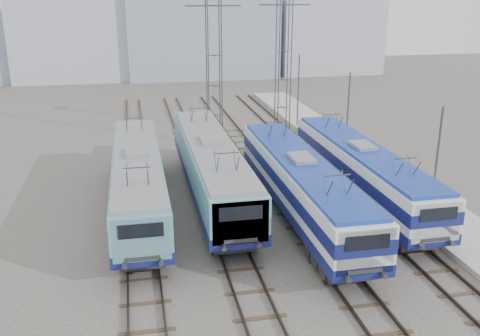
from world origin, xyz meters
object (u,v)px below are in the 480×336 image
object	(u,v)px
locomotive_center_left	(211,166)
catenary_tower_west	(214,66)
locomotive_center_right	(302,184)
catenary_tower_east	(283,61)
mast_front	(435,172)
mast_mid	(347,120)
mast_rear	(298,92)
locomotive_far_left	(138,178)
locomotive_far_right	(362,168)

from	to	relation	value
locomotive_center_left	catenary_tower_west	distance (m)	13.92
locomotive_center_left	locomotive_center_right	bearing A→B (deg)	-41.86
catenary_tower_east	mast_front	size ratio (longest dim) A/B	1.71
catenary_tower_west	mast_mid	size ratio (longest dim) A/B	1.71
mast_front	mast_rear	world-z (taller)	same
catenary_tower_east	mast_mid	world-z (taller)	catenary_tower_east
catenary_tower_west	catenary_tower_east	size ratio (longest dim) A/B	1.00
catenary_tower_east	mast_rear	xyz separation A→B (m)	(2.10, 2.00, -3.14)
locomotive_far_left	locomotive_center_right	distance (m)	9.46
catenary_tower_east	catenary_tower_west	bearing A→B (deg)	-162.90
locomotive_center_right	mast_rear	bearing A→B (deg)	73.22
mast_front	mast_mid	xyz separation A→B (m)	(0.00, 12.00, 0.00)
locomotive_far_left	mast_front	bearing A→B (deg)	-20.84
locomotive_far_right	mast_rear	xyz separation A→B (m)	(1.85, 19.09, 1.28)
mast_mid	catenary_tower_east	bearing A→B (deg)	101.86
locomotive_far_right	mast_mid	xyz separation A→B (m)	(1.85, 7.09, 1.28)
locomotive_center_left	catenary_tower_east	distance (m)	17.93
locomotive_center_left	mast_front	size ratio (longest dim) A/B	2.65
locomotive_center_left	mast_rear	xyz separation A→B (m)	(10.85, 17.03, 1.20)
locomotive_center_left	mast_rear	bearing A→B (deg)	57.50
locomotive_center_left	mast_front	xyz separation A→B (m)	(10.85, -6.97, 1.20)
catenary_tower_west	mast_mid	bearing A→B (deg)	-42.93
locomotive_far_right	mast_rear	distance (m)	19.22
locomotive_far_left	catenary_tower_east	size ratio (longest dim) A/B	1.48
locomotive_center_left	catenary_tower_east	size ratio (longest dim) A/B	1.54
mast_rear	catenary_tower_west	bearing A→B (deg)	-155.06
mast_front	catenary_tower_east	bearing A→B (deg)	95.45
locomotive_center_left	catenary_tower_west	size ratio (longest dim) A/B	1.54
catenary_tower_east	mast_front	world-z (taller)	catenary_tower_east
locomotive_far_left	locomotive_far_right	xyz separation A→B (m)	(13.50, -0.94, 0.00)
locomotive_center_left	catenary_tower_east	world-z (taller)	catenary_tower_east
catenary_tower_west	mast_mid	world-z (taller)	catenary_tower_west
catenary_tower_east	mast_mid	size ratio (longest dim) A/B	1.71
mast_mid	locomotive_far_right	bearing A→B (deg)	-104.62
mast_front	mast_rear	bearing A→B (deg)	90.00
catenary_tower_east	mast_mid	bearing A→B (deg)	-78.14
locomotive_far_right	locomotive_far_left	bearing A→B (deg)	176.03
locomotive_center_right	locomotive_far_left	bearing A→B (deg)	162.09
locomotive_center_right	locomotive_far_right	world-z (taller)	locomotive_center_right
locomotive_far_right	locomotive_center_left	bearing A→B (deg)	167.11
catenary_tower_west	mast_rear	xyz separation A→B (m)	(8.60, 4.00, -3.14)
locomotive_far_right	mast_rear	bearing A→B (deg)	84.47
mast_rear	locomotive_center_left	bearing A→B (deg)	-122.50
catenary_tower_east	mast_mid	xyz separation A→B (m)	(2.10, -10.00, -3.14)
mast_rear	mast_mid	bearing A→B (deg)	-90.00
mast_rear	mast_front	bearing A→B (deg)	-90.00
locomotive_center_right	catenary_tower_west	xyz separation A→B (m)	(-2.25, 17.06, 4.38)
locomotive_center_right	mast_rear	size ratio (longest dim) A/B	2.53
locomotive_far_left	catenary_tower_west	world-z (taller)	catenary_tower_west
catenary_tower_east	locomotive_far_left	bearing A→B (deg)	-129.36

